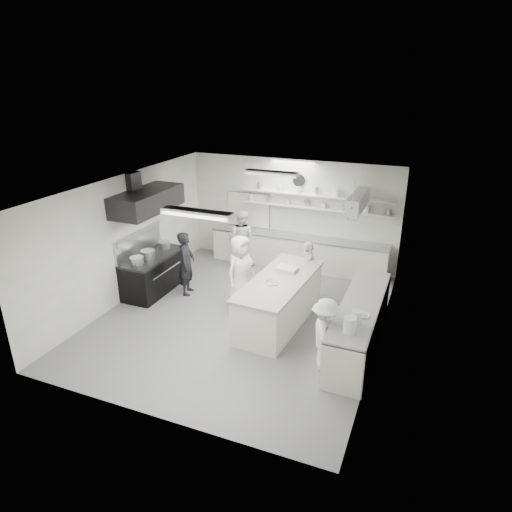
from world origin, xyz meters
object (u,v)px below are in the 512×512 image
at_px(right_counter, 359,325).
at_px(cook_stove, 187,263).
at_px(prep_island, 279,302).
at_px(stove, 154,274).
at_px(back_counter, 297,252).
at_px(cook_back, 242,238).

relative_size(right_counter, cook_stove, 2.05).
bearing_deg(prep_island, right_counter, -6.06).
xyz_separation_m(right_counter, prep_island, (-1.79, 0.31, 0.03)).
height_order(stove, cook_stove, cook_stove).
bearing_deg(right_counter, cook_stove, 169.72).
xyz_separation_m(right_counter, cook_stove, (-4.39, 0.80, 0.34)).
xyz_separation_m(back_counter, prep_island, (0.56, -3.09, 0.04)).
bearing_deg(cook_stove, prep_island, -115.88).
bearing_deg(back_counter, prep_island, -79.81).
bearing_deg(back_counter, right_counter, -55.35).
distance_m(back_counter, cook_back, 1.63).
bearing_deg(stove, back_counter, 43.99).
bearing_deg(right_counter, cook_back, 142.26).
xyz_separation_m(stove, cook_back, (1.35, 2.42, 0.36)).
bearing_deg(cook_stove, stove, 87.77).
bearing_deg(stove, cook_back, 60.72).
height_order(prep_island, cook_back, cook_back).
height_order(back_counter, cook_stove, cook_stove).
relative_size(stove, cook_back, 1.11).
distance_m(right_counter, cook_back, 4.94).
xyz_separation_m(back_counter, right_counter, (2.35, -3.40, 0.01)).
height_order(right_counter, prep_island, prep_island).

